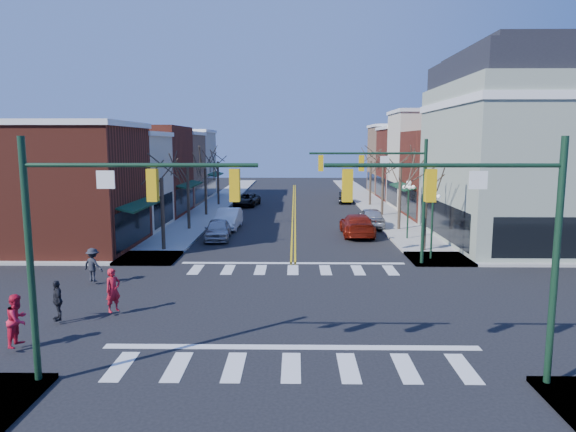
{
  "coord_description": "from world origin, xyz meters",
  "views": [
    {
      "loc": [
        0.11,
        -21.48,
        7.04
      ],
      "look_at": [
        -0.29,
        7.75,
        2.8
      ],
      "focal_mm": 32.0,
      "sensor_mm": 36.0,
      "label": 1
    }
  ],
  "objects_px": {
    "car_right_near": "(357,225)",
    "car_right_mid": "(371,217)",
    "car_left_far": "(247,200)",
    "car_right_far": "(345,197)",
    "lamppost_midblock": "(408,199)",
    "pedestrian_red_a": "(113,290)",
    "car_left_mid": "(228,219)",
    "victorian_corner": "(532,147)",
    "pedestrian_dark_a": "(57,300)",
    "lamppost_corner": "(432,212)",
    "car_left_near": "(218,229)",
    "pedestrian_dark_b": "(93,265)",
    "pedestrian_red_b": "(17,320)"
  },
  "relations": [
    {
      "from": "car_left_far",
      "to": "lamppost_midblock",
      "type": "bearing_deg",
      "value": -48.38
    },
    {
      "from": "pedestrian_dark_a",
      "to": "lamppost_corner",
      "type": "bearing_deg",
      "value": 87.05
    },
    {
      "from": "car_left_far",
      "to": "car_right_far",
      "type": "bearing_deg",
      "value": 22.81
    },
    {
      "from": "car_left_mid",
      "to": "car_left_far",
      "type": "xyz_separation_m",
      "value": [
        0.1,
        14.89,
        -0.12
      ]
    },
    {
      "from": "victorian_corner",
      "to": "car_right_near",
      "type": "distance_m",
      "value": 13.27
    },
    {
      "from": "pedestrian_red_a",
      "to": "car_right_near",
      "type": "bearing_deg",
      "value": 3.95
    },
    {
      "from": "lamppost_corner",
      "to": "car_left_far",
      "type": "bearing_deg",
      "value": 117.17
    },
    {
      "from": "car_left_far",
      "to": "pedestrian_red_a",
      "type": "distance_m",
      "value": 36.07
    },
    {
      "from": "car_left_mid",
      "to": "car_right_far",
      "type": "relative_size",
      "value": 1.23
    },
    {
      "from": "victorian_corner",
      "to": "pedestrian_red_a",
      "type": "relative_size",
      "value": 7.94
    },
    {
      "from": "lamppost_corner",
      "to": "car_left_mid",
      "type": "xyz_separation_m",
      "value": [
        -13.53,
        11.27,
        -2.14
      ]
    },
    {
      "from": "car_left_mid",
      "to": "car_right_near",
      "type": "distance_m",
      "value": 10.56
    },
    {
      "from": "car_left_mid",
      "to": "car_right_far",
      "type": "xyz_separation_m",
      "value": [
        11.24,
        17.99,
        -0.15
      ]
    },
    {
      "from": "lamppost_midblock",
      "to": "pedestrian_red_a",
      "type": "bearing_deg",
      "value": -133.47
    },
    {
      "from": "car_left_far",
      "to": "pedestrian_red_b",
      "type": "bearing_deg",
      "value": -88.6
    },
    {
      "from": "car_left_near",
      "to": "car_left_mid",
      "type": "relative_size",
      "value": 0.88
    },
    {
      "from": "car_left_far",
      "to": "pedestrian_dark_a",
      "type": "height_order",
      "value": "pedestrian_dark_a"
    },
    {
      "from": "car_right_far",
      "to": "pedestrian_red_a",
      "type": "bearing_deg",
      "value": 76.21
    },
    {
      "from": "car_right_near",
      "to": "pedestrian_red_a",
      "type": "distance_m",
      "value": 21.79
    },
    {
      "from": "car_left_mid",
      "to": "pedestrian_dark_a",
      "type": "xyz_separation_m",
      "value": [
        -3.79,
        -22.15,
        0.12
      ]
    },
    {
      "from": "victorian_corner",
      "to": "pedestrian_dark_a",
      "type": "bearing_deg",
      "value": -146.62
    },
    {
      "from": "car_right_near",
      "to": "pedestrian_red_b",
      "type": "xyz_separation_m",
      "value": [
        -14.1,
        -21.69,
        0.22
      ]
    },
    {
      "from": "car_left_near",
      "to": "pedestrian_red_b",
      "type": "distance_m",
      "value": 20.33
    },
    {
      "from": "lamppost_corner",
      "to": "car_left_near",
      "type": "bearing_deg",
      "value": 154.42
    },
    {
      "from": "car_right_far",
      "to": "car_left_far",
      "type": "bearing_deg",
      "value": 20.4
    },
    {
      "from": "lamppost_midblock",
      "to": "car_right_near",
      "type": "bearing_deg",
      "value": 152.4
    },
    {
      "from": "car_right_near",
      "to": "car_right_mid",
      "type": "xyz_separation_m",
      "value": [
        1.6,
        3.92,
        -0.0
      ]
    },
    {
      "from": "car_left_mid",
      "to": "pedestrian_red_a",
      "type": "xyz_separation_m",
      "value": [
        -1.97,
        -21.11,
        0.22
      ]
    },
    {
      "from": "car_right_far",
      "to": "pedestrian_dark_a",
      "type": "height_order",
      "value": "pedestrian_dark_a"
    },
    {
      "from": "car_right_near",
      "to": "pedestrian_dark_b",
      "type": "bearing_deg",
      "value": 42.91
    },
    {
      "from": "car_left_near",
      "to": "pedestrian_dark_b",
      "type": "xyz_separation_m",
      "value": [
        -4.4,
        -11.9,
        0.25
      ]
    },
    {
      "from": "car_left_near",
      "to": "car_right_mid",
      "type": "distance_m",
      "value": 13.17
    },
    {
      "from": "lamppost_midblock",
      "to": "car_left_mid",
      "type": "bearing_deg",
      "value": 160.6
    },
    {
      "from": "pedestrian_red_a",
      "to": "pedestrian_red_b",
      "type": "relative_size",
      "value": 1.0
    },
    {
      "from": "victorian_corner",
      "to": "car_right_near",
      "type": "bearing_deg",
      "value": 168.98
    },
    {
      "from": "car_right_mid",
      "to": "car_left_far",
      "type": "bearing_deg",
      "value": -49.85
    },
    {
      "from": "car_left_near",
      "to": "car_right_near",
      "type": "xyz_separation_m",
      "value": [
        10.3,
        1.72,
        0.08
      ]
    },
    {
      "from": "victorian_corner",
      "to": "pedestrian_red_b",
      "type": "xyz_separation_m",
      "value": [
        -25.8,
        -19.41,
        -5.61
      ]
    },
    {
      "from": "pedestrian_red_a",
      "to": "pedestrian_dark_a",
      "type": "distance_m",
      "value": 2.1
    },
    {
      "from": "car_left_near",
      "to": "pedestrian_red_a",
      "type": "xyz_separation_m",
      "value": [
        -1.8,
        -16.41,
        0.3
      ]
    },
    {
      "from": "lamppost_corner",
      "to": "car_right_near",
      "type": "bearing_deg",
      "value": 112.33
    },
    {
      "from": "car_left_near",
      "to": "car_left_far",
      "type": "relative_size",
      "value": 0.87
    },
    {
      "from": "victorian_corner",
      "to": "car_right_far",
      "type": "relative_size",
      "value": 3.51
    },
    {
      "from": "car_left_mid",
      "to": "pedestrian_dark_b",
      "type": "bearing_deg",
      "value": -103.86
    },
    {
      "from": "car_left_near",
      "to": "pedestrian_dark_b",
      "type": "bearing_deg",
      "value": -114.35
    },
    {
      "from": "victorian_corner",
      "to": "car_left_mid",
      "type": "bearing_deg",
      "value": 166.44
    },
    {
      "from": "pedestrian_red_a",
      "to": "pedestrian_dark_a",
      "type": "relative_size",
      "value": 1.13
    },
    {
      "from": "lamppost_midblock",
      "to": "car_left_near",
      "type": "distance_m",
      "value": 13.88
    },
    {
      "from": "car_right_far",
      "to": "car_left_near",
      "type": "bearing_deg",
      "value": 68.18
    },
    {
      "from": "car_left_near",
      "to": "pedestrian_red_b",
      "type": "xyz_separation_m",
      "value": [
        -3.8,
        -19.97,
        0.3
      ]
    }
  ]
}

